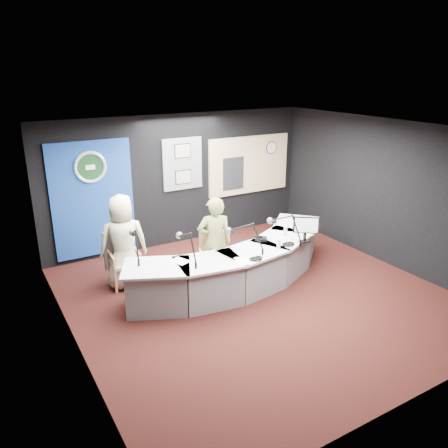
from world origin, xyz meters
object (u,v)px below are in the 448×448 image
armchair_right (215,263)px  armchair_left (125,262)px  person_woman (215,243)px  person_man (123,242)px  broadcast_desk (238,265)px

armchair_right → armchair_left: bearing=169.3°
armchair_right → person_woman: 0.39m
armchair_left → person_woman: person_woman is taller
person_woman → person_man: bearing=-8.7°
armchair_left → armchair_right: size_ratio=1.11×
broadcast_desk → person_man: person_man is taller
armchair_right → broadcast_desk: bearing=-5.6°
armchair_right → person_woman: (0.00, 0.00, 0.39)m
armchair_right → person_woman: size_ratio=0.52×
armchair_right → person_man: person_man is taller
person_woman → broadcast_desk: bearing=176.4°
armchair_left → person_woman: (1.38, -0.78, 0.35)m
broadcast_desk → person_man: 2.05m
armchair_left → person_man: (0.00, 0.00, 0.37)m
person_woman → armchair_right: bearing=-0.0°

